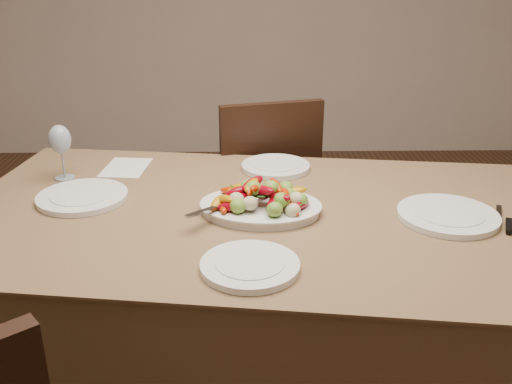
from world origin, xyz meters
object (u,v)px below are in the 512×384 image
object	(u,v)px
dining_table	(256,315)
serving_platter	(261,209)
plate_left	(82,197)
plate_far	(276,167)
chair_far	(259,197)
plate_near	(250,266)
wine_glass	(61,151)
plate_right	(448,216)

from	to	relation	value
dining_table	serving_platter	xyz separation A→B (m)	(0.01, -0.01, 0.39)
plate_left	plate_far	world-z (taller)	same
chair_far	plate_left	distance (m)	0.94
serving_platter	plate_near	distance (m)	0.34
plate_left	dining_table	bearing A→B (deg)	-9.74
plate_left	wine_glass	size ratio (longest dim) A/B	1.39
serving_platter	plate_far	xyz separation A→B (m)	(0.06, 0.38, -0.00)
plate_right	plate_near	bearing A→B (deg)	-153.90
plate_left	plate_near	xyz separation A→B (m)	(0.53, -0.45, 0.00)
dining_table	plate_left	bearing A→B (deg)	170.26
plate_near	plate_far	bearing A→B (deg)	82.21
dining_table	plate_far	size ratio (longest dim) A/B	7.42
wine_glass	plate_left	bearing A→B (deg)	-59.45
plate_left	plate_right	xyz separation A→B (m)	(1.12, -0.16, 0.00)
serving_platter	chair_far	bearing A→B (deg)	89.17
serving_platter	plate_far	distance (m)	0.39
chair_far	wine_glass	distance (m)	0.93
plate_far	plate_near	world-z (taller)	same
chair_far	plate_right	bearing A→B (deg)	108.00
serving_platter	plate_far	world-z (taller)	serving_platter
chair_far	serving_platter	distance (m)	0.84
chair_far	plate_near	xyz separation A→B (m)	(-0.05, -1.13, 0.29)
chair_far	plate_far	world-z (taller)	chair_far
dining_table	plate_near	size ratio (longest dim) A/B	7.42
plate_far	wine_glass	bearing A→B (deg)	-173.40
dining_table	plate_far	distance (m)	0.54
plate_near	plate_right	bearing A→B (deg)	26.10
dining_table	plate_right	size ratio (longest dim) A/B	6.24
serving_platter	wine_glass	size ratio (longest dim) A/B	1.74
plate_far	plate_near	distance (m)	0.73
serving_platter	plate_right	size ratio (longest dim) A/B	1.21
serving_platter	wine_glass	world-z (taller)	wine_glass
dining_table	chair_far	distance (m)	0.78
serving_platter	plate_far	bearing A→B (deg)	80.44
serving_platter	wine_glass	xyz separation A→B (m)	(-0.68, 0.29, 0.09)
chair_far	plate_right	size ratio (longest dim) A/B	3.22
plate_right	wine_glass	bearing A→B (deg)	164.28
plate_left	plate_right	bearing A→B (deg)	-8.08
plate_far	plate_left	bearing A→B (deg)	-156.59
chair_far	plate_right	world-z (taller)	chair_far
serving_platter	plate_left	bearing A→B (deg)	169.23
serving_platter	plate_left	size ratio (longest dim) A/B	1.25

